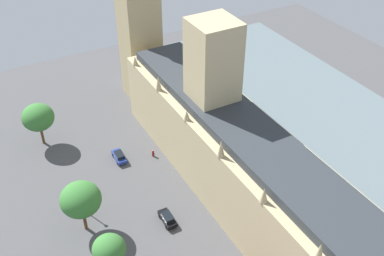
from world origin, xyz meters
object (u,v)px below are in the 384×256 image
at_px(parliament_building, 247,166).
at_px(plane_tree_leading, 109,249).
at_px(pedestrian_corner, 153,153).
at_px(car_black_near_tower, 167,218).
at_px(car_blue_kerbside, 119,156).
at_px(plane_tree_by_river_gate, 81,200).
at_px(street_lamp_slot_10, 83,195).
at_px(plane_tree_under_trees, 38,117).

relative_size(parliament_building, plane_tree_leading, 8.95).
relative_size(parliament_building, pedestrian_corner, 47.03).
relative_size(car_black_near_tower, pedestrian_corner, 2.76).
relative_size(car_blue_kerbside, plane_tree_by_river_gate, 0.47).
bearing_deg(parliament_building, plane_tree_by_river_gate, -15.92).
distance_m(plane_tree_leading, street_lamp_slot_10, 14.91).
distance_m(plane_tree_by_river_gate, street_lamp_slot_10, 4.67).
relative_size(car_blue_kerbside, car_black_near_tower, 1.04).
bearing_deg(pedestrian_corner, car_black_near_tower, 67.79).
xyz_separation_m(parliament_building, plane_tree_by_river_gate, (27.00, -7.70, -1.68)).
height_order(parliament_building, street_lamp_slot_10, parliament_building).
xyz_separation_m(car_black_near_tower, plane_tree_by_river_gate, (12.77, -5.35, 5.95)).
height_order(car_black_near_tower, street_lamp_slot_10, street_lamp_slot_10).
bearing_deg(plane_tree_under_trees, plane_tree_leading, 91.36).
height_order(parliament_building, plane_tree_under_trees, parliament_building).
distance_m(pedestrian_corner, plane_tree_under_trees, 24.48).
bearing_deg(pedestrian_corner, plane_tree_under_trees, -44.52).
distance_m(plane_tree_leading, plane_tree_by_river_gate, 11.16).
xyz_separation_m(pedestrian_corner, street_lamp_slot_10, (16.97, 8.30, 3.42)).
bearing_deg(parliament_building, plane_tree_under_trees, -51.81).
bearing_deg(parliament_building, pedestrian_corner, -65.55).
height_order(car_black_near_tower, plane_tree_leading, plane_tree_leading).
bearing_deg(car_black_near_tower, plane_tree_by_river_gate, 158.57).
relative_size(car_black_near_tower, plane_tree_by_river_gate, 0.45).
distance_m(car_blue_kerbside, plane_tree_under_trees, 18.43).
height_order(car_blue_kerbside, car_black_near_tower, same).
bearing_deg(car_blue_kerbside, plane_tree_under_trees, 134.81).
distance_m(plane_tree_by_river_gate, plane_tree_under_trees, 27.02).
xyz_separation_m(car_black_near_tower, pedestrian_corner, (-5.30, -17.29, -0.17)).
distance_m(car_black_near_tower, pedestrian_corner, 18.09).
relative_size(car_blue_kerbside, plane_tree_under_trees, 0.48).
bearing_deg(pedestrian_corner, parliament_building, 109.29).
height_order(plane_tree_under_trees, street_lamp_slot_10, plane_tree_under_trees).
bearing_deg(car_black_near_tower, pedestrian_corner, 74.25).
relative_size(parliament_building, street_lamp_slot_10, 12.70).
bearing_deg(parliament_building, plane_tree_leading, 7.38).
xyz_separation_m(parliament_building, car_blue_kerbside, (15.35, -21.90, -7.63)).
bearing_deg(plane_tree_by_river_gate, plane_tree_under_trees, -89.34).
distance_m(parliament_building, plane_tree_by_river_gate, 28.13).
xyz_separation_m(pedestrian_corner, plane_tree_by_river_gate, (18.07, 11.94, 6.12)).
relative_size(parliament_building, plane_tree_under_trees, 7.96).
bearing_deg(car_black_near_tower, plane_tree_under_trees, 113.30).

